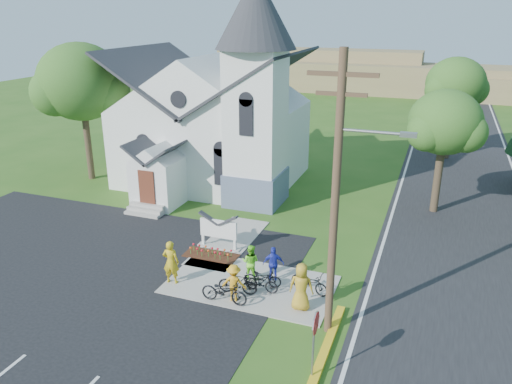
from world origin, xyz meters
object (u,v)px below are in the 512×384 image
at_px(stop_sign, 315,332).
at_px(cyclist_0, 171,262).
at_px(utility_pole, 338,192).
at_px(bike_1, 238,283).
at_px(cyclist_2, 273,264).
at_px(cyclist_1, 251,262).
at_px(cyclist_3, 234,283).
at_px(church_sign, 219,229).
at_px(bike_2, 262,277).
at_px(bike_0, 224,291).
at_px(cyclist_4, 301,287).
at_px(bike_4, 310,282).
at_px(bike_3, 261,282).

bearing_deg(stop_sign, cyclist_0, 152.86).
relative_size(utility_pole, bike_1, 6.11).
xyz_separation_m(cyclist_0, cyclist_2, (4.00, 1.71, -0.19)).
bearing_deg(bike_1, utility_pole, -112.76).
bearing_deg(cyclist_1, cyclist_3, 89.83).
distance_m(church_sign, bike_2, 4.26).
bearing_deg(cyclist_2, church_sign, -48.26).
height_order(cyclist_1, cyclist_2, cyclist_1).
relative_size(stop_sign, cyclist_1, 1.58).
height_order(bike_0, cyclist_2, cyclist_2).
distance_m(stop_sign, cyclist_4, 3.99).
relative_size(church_sign, cyclist_4, 1.13).
bearing_deg(bike_4, church_sign, 82.64).
bearing_deg(cyclist_4, bike_2, -34.36).
relative_size(bike_0, cyclist_4, 0.99).
distance_m(cyclist_1, bike_3, 1.23).
distance_m(bike_0, bike_2, 1.97).
bearing_deg(bike_1, bike_4, -74.21).
height_order(utility_pole, cyclist_3, utility_pole).
distance_m(bike_2, cyclist_3, 1.59).
bearing_deg(bike_2, cyclist_3, 142.73).
bearing_deg(cyclist_2, cyclist_1, -6.02).
bearing_deg(church_sign, stop_sign, -48.12).
xyz_separation_m(utility_pole, bike_0, (-4.32, 0.30, -4.84)).
xyz_separation_m(cyclist_1, bike_2, (0.71, -0.46, -0.37)).
height_order(church_sign, cyclist_2, church_sign).
bearing_deg(cyclist_4, utility_pole, 138.95).
xyz_separation_m(bike_1, cyclist_3, (0.04, -0.48, 0.29)).
bearing_deg(cyclist_3, bike_4, -158.33).
relative_size(stop_sign, cyclist_2, 1.59).
height_order(utility_pole, bike_0, utility_pole).
bearing_deg(utility_pole, bike_0, 176.03).
height_order(cyclist_0, cyclist_1, cyclist_0).
height_order(bike_1, bike_4, bike_1).
bearing_deg(bike_3, cyclist_1, 43.99).
distance_m(bike_1, bike_4, 2.96).
height_order(church_sign, bike_4, church_sign).
relative_size(church_sign, bike_1, 1.34).
bearing_deg(church_sign, cyclist_3, -58.23).
bearing_deg(bike_4, cyclist_4, -162.31).
relative_size(utility_pole, bike_0, 5.16).
bearing_deg(church_sign, utility_pole, -35.60).
distance_m(church_sign, utility_pole, 9.18).
bearing_deg(cyclist_1, cyclist_4, 150.47).
relative_size(stop_sign, bike_3, 1.69).
distance_m(stop_sign, bike_3, 5.57).
bearing_deg(cyclist_0, bike_2, -173.86).
relative_size(bike_1, bike_3, 1.11).
relative_size(bike_2, cyclist_4, 0.82).
bearing_deg(bike_1, cyclist_1, -9.67).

